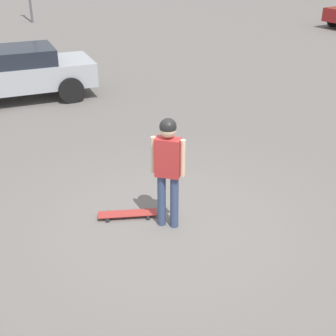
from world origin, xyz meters
The scene contains 4 objects.
ground_plane centered at (0.00, 0.00, 0.00)m, with size 220.00×220.00×0.00m, color slate.
person centered at (0.00, 0.00, 1.11)m, with size 0.25×0.52×1.79m.
skateboard centered at (0.12, 0.68, 0.06)m, with size 0.46×0.97×0.07m.
car_parked_near centered at (5.60, 5.06, 0.75)m, with size 3.59×4.35×1.41m.
Camera 1 is at (-6.12, -1.01, 4.11)m, focal length 50.00 mm.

